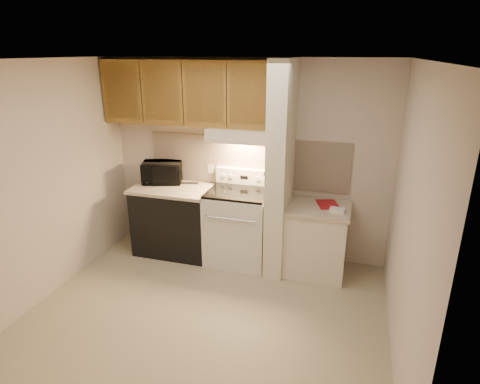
% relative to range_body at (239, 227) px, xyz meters
% --- Properties ---
extents(floor, '(3.60, 3.60, 0.00)m').
position_rel_range_body_xyz_m(floor, '(0.00, -1.16, -0.46)').
color(floor, tan).
rests_on(floor, ground).
extents(ceiling, '(3.60, 3.60, 0.00)m').
position_rel_range_body_xyz_m(ceiling, '(0.00, -1.16, 2.04)').
color(ceiling, white).
rests_on(ceiling, wall_back).
extents(wall_back, '(3.60, 2.50, 0.02)m').
position_rel_range_body_xyz_m(wall_back, '(0.00, 0.34, 0.79)').
color(wall_back, beige).
rests_on(wall_back, floor).
extents(wall_left, '(0.02, 3.00, 2.50)m').
position_rel_range_body_xyz_m(wall_left, '(-1.80, -1.16, 0.79)').
color(wall_left, beige).
rests_on(wall_left, floor).
extents(wall_right, '(0.02, 3.00, 2.50)m').
position_rel_range_body_xyz_m(wall_right, '(1.80, -1.16, 0.79)').
color(wall_right, beige).
rests_on(wall_right, floor).
extents(backsplash, '(2.60, 0.02, 0.63)m').
position_rel_range_body_xyz_m(backsplash, '(0.00, 0.33, 0.78)').
color(backsplash, '#FFE4CA').
rests_on(backsplash, wall_back).
extents(range_body, '(0.76, 0.65, 0.92)m').
position_rel_range_body_xyz_m(range_body, '(0.00, 0.00, 0.00)').
color(range_body, silver).
rests_on(range_body, floor).
extents(oven_window, '(0.50, 0.01, 0.30)m').
position_rel_range_body_xyz_m(oven_window, '(0.00, -0.32, 0.04)').
color(oven_window, black).
rests_on(oven_window, range_body).
extents(oven_handle, '(0.65, 0.02, 0.02)m').
position_rel_range_body_xyz_m(oven_handle, '(0.00, -0.35, 0.26)').
color(oven_handle, silver).
rests_on(oven_handle, range_body).
extents(cooktop, '(0.74, 0.64, 0.03)m').
position_rel_range_body_xyz_m(cooktop, '(0.00, 0.00, 0.48)').
color(cooktop, black).
rests_on(cooktop, range_body).
extents(range_backguard, '(0.76, 0.08, 0.20)m').
position_rel_range_body_xyz_m(range_backguard, '(0.00, 0.28, 0.59)').
color(range_backguard, silver).
rests_on(range_backguard, range_body).
extents(range_display, '(0.10, 0.01, 0.04)m').
position_rel_range_body_xyz_m(range_display, '(0.00, 0.24, 0.59)').
color(range_display, black).
rests_on(range_display, range_backguard).
extents(range_knob_left_outer, '(0.05, 0.02, 0.05)m').
position_rel_range_body_xyz_m(range_knob_left_outer, '(-0.28, 0.24, 0.59)').
color(range_knob_left_outer, silver).
rests_on(range_knob_left_outer, range_backguard).
extents(range_knob_left_inner, '(0.05, 0.02, 0.05)m').
position_rel_range_body_xyz_m(range_knob_left_inner, '(-0.18, 0.24, 0.59)').
color(range_knob_left_inner, silver).
rests_on(range_knob_left_inner, range_backguard).
extents(range_knob_right_inner, '(0.05, 0.02, 0.05)m').
position_rel_range_body_xyz_m(range_knob_right_inner, '(0.18, 0.24, 0.59)').
color(range_knob_right_inner, silver).
rests_on(range_knob_right_inner, range_backguard).
extents(range_knob_right_outer, '(0.05, 0.02, 0.05)m').
position_rel_range_body_xyz_m(range_knob_right_outer, '(0.28, 0.24, 0.59)').
color(range_knob_right_outer, silver).
rests_on(range_knob_right_outer, range_backguard).
extents(dishwasher_front, '(1.00, 0.63, 0.87)m').
position_rel_range_body_xyz_m(dishwasher_front, '(-0.88, 0.01, -0.03)').
color(dishwasher_front, black).
rests_on(dishwasher_front, floor).
extents(left_countertop, '(1.04, 0.67, 0.04)m').
position_rel_range_body_xyz_m(left_countertop, '(-0.88, 0.01, 0.43)').
color(left_countertop, '#C1B198').
rests_on(left_countertop, dishwasher_front).
extents(spoon_rest, '(0.23, 0.11, 0.01)m').
position_rel_range_body_xyz_m(spoon_rest, '(-0.73, 0.21, 0.46)').
color(spoon_rest, black).
rests_on(spoon_rest, left_countertop).
extents(teal_jar, '(0.11, 0.11, 0.09)m').
position_rel_range_body_xyz_m(teal_jar, '(-1.16, 0.23, 0.50)').
color(teal_jar, '#30686A').
rests_on(teal_jar, left_countertop).
extents(outlet, '(0.08, 0.01, 0.12)m').
position_rel_range_body_xyz_m(outlet, '(-0.48, 0.32, 0.64)').
color(outlet, beige).
rests_on(outlet, backsplash).
extents(microwave, '(0.59, 0.48, 0.28)m').
position_rel_range_body_xyz_m(microwave, '(-1.10, 0.15, 0.59)').
color(microwave, black).
rests_on(microwave, left_countertop).
extents(partition_pillar, '(0.22, 0.70, 2.50)m').
position_rel_range_body_xyz_m(partition_pillar, '(0.51, -0.01, 0.79)').
color(partition_pillar, silver).
rests_on(partition_pillar, floor).
extents(pillar_trim, '(0.01, 0.70, 0.04)m').
position_rel_range_body_xyz_m(pillar_trim, '(0.39, -0.01, 0.84)').
color(pillar_trim, olive).
rests_on(pillar_trim, partition_pillar).
extents(knife_strip, '(0.02, 0.42, 0.04)m').
position_rel_range_body_xyz_m(knife_strip, '(0.39, -0.06, 0.86)').
color(knife_strip, black).
rests_on(knife_strip, partition_pillar).
extents(knife_blade_a, '(0.01, 0.03, 0.16)m').
position_rel_range_body_xyz_m(knife_blade_a, '(0.38, -0.22, 0.76)').
color(knife_blade_a, silver).
rests_on(knife_blade_a, knife_strip).
extents(knife_handle_a, '(0.02, 0.02, 0.10)m').
position_rel_range_body_xyz_m(knife_handle_a, '(0.38, -0.20, 0.91)').
color(knife_handle_a, black).
rests_on(knife_handle_a, knife_strip).
extents(knife_blade_b, '(0.01, 0.04, 0.18)m').
position_rel_range_body_xyz_m(knife_blade_b, '(0.38, -0.14, 0.75)').
color(knife_blade_b, silver).
rests_on(knife_blade_b, knife_strip).
extents(knife_handle_b, '(0.02, 0.02, 0.10)m').
position_rel_range_body_xyz_m(knife_handle_b, '(0.38, -0.14, 0.91)').
color(knife_handle_b, black).
rests_on(knife_handle_b, knife_strip).
extents(knife_blade_c, '(0.01, 0.04, 0.20)m').
position_rel_range_body_xyz_m(knife_blade_c, '(0.38, -0.05, 0.74)').
color(knife_blade_c, silver).
rests_on(knife_blade_c, knife_strip).
extents(knife_handle_c, '(0.02, 0.02, 0.10)m').
position_rel_range_body_xyz_m(knife_handle_c, '(0.38, -0.05, 0.91)').
color(knife_handle_c, black).
rests_on(knife_handle_c, knife_strip).
extents(knife_blade_d, '(0.01, 0.04, 0.16)m').
position_rel_range_body_xyz_m(knife_blade_d, '(0.38, 0.01, 0.76)').
color(knife_blade_d, silver).
rests_on(knife_blade_d, knife_strip).
extents(knife_handle_d, '(0.02, 0.02, 0.10)m').
position_rel_range_body_xyz_m(knife_handle_d, '(0.38, 0.04, 0.91)').
color(knife_handle_d, black).
rests_on(knife_handle_d, knife_strip).
extents(knife_blade_e, '(0.01, 0.04, 0.18)m').
position_rel_range_body_xyz_m(knife_blade_e, '(0.38, 0.11, 0.75)').
color(knife_blade_e, silver).
rests_on(knife_blade_e, knife_strip).
extents(knife_handle_e, '(0.02, 0.02, 0.10)m').
position_rel_range_body_xyz_m(knife_handle_e, '(0.38, 0.12, 0.91)').
color(knife_handle_e, black).
rests_on(knife_handle_e, knife_strip).
extents(oven_mitt, '(0.03, 0.10, 0.24)m').
position_rel_range_body_xyz_m(oven_mitt, '(0.38, 0.17, 0.73)').
color(oven_mitt, slate).
rests_on(oven_mitt, partition_pillar).
extents(right_cab_base, '(0.70, 0.60, 0.81)m').
position_rel_range_body_xyz_m(right_cab_base, '(0.97, -0.01, -0.06)').
color(right_cab_base, beige).
rests_on(right_cab_base, floor).
extents(right_countertop, '(0.74, 0.64, 0.04)m').
position_rel_range_body_xyz_m(right_countertop, '(0.97, -0.01, 0.37)').
color(right_countertop, '#C1B198').
rests_on(right_countertop, right_cab_base).
extents(red_folder, '(0.31, 0.37, 0.01)m').
position_rel_range_body_xyz_m(red_folder, '(1.07, 0.09, 0.40)').
color(red_folder, '#A2141D').
rests_on(red_folder, right_countertop).
extents(white_box, '(0.17, 0.12, 0.04)m').
position_rel_range_body_xyz_m(white_box, '(1.19, -0.11, 0.41)').
color(white_box, white).
rests_on(white_box, right_countertop).
extents(range_hood, '(0.78, 0.44, 0.15)m').
position_rel_range_body_xyz_m(range_hood, '(0.00, 0.12, 1.17)').
color(range_hood, beige).
rests_on(range_hood, upper_cabinets).
extents(hood_lip, '(0.78, 0.04, 0.06)m').
position_rel_range_body_xyz_m(hood_lip, '(0.00, -0.08, 1.12)').
color(hood_lip, beige).
rests_on(hood_lip, range_hood).
extents(upper_cabinets, '(2.18, 0.33, 0.77)m').
position_rel_range_body_xyz_m(upper_cabinets, '(-0.69, 0.17, 1.62)').
color(upper_cabinets, olive).
rests_on(upper_cabinets, wall_back).
extents(cab_door_a, '(0.46, 0.01, 0.63)m').
position_rel_range_body_xyz_m(cab_door_a, '(-1.51, 0.01, 1.62)').
color(cab_door_a, olive).
rests_on(cab_door_a, upper_cabinets).
extents(cab_gap_a, '(0.01, 0.01, 0.73)m').
position_rel_range_body_xyz_m(cab_gap_a, '(-1.23, 0.01, 1.62)').
color(cab_gap_a, black).
rests_on(cab_gap_a, upper_cabinets).
extents(cab_door_b, '(0.46, 0.01, 0.63)m').
position_rel_range_body_xyz_m(cab_door_b, '(-0.96, 0.01, 1.62)').
color(cab_door_b, olive).
rests_on(cab_door_b, upper_cabinets).
extents(cab_gap_b, '(0.01, 0.01, 0.73)m').
position_rel_range_body_xyz_m(cab_gap_b, '(-0.69, 0.01, 1.62)').
color(cab_gap_b, black).
rests_on(cab_gap_b, upper_cabinets).
extents(cab_door_c, '(0.46, 0.01, 0.63)m').
position_rel_range_body_xyz_m(cab_door_c, '(-0.42, 0.01, 1.62)').
color(cab_door_c, olive).
rests_on(cab_door_c, upper_cabinets).
extents(cab_gap_c, '(0.01, 0.01, 0.73)m').
position_rel_range_body_xyz_m(cab_gap_c, '(-0.14, 0.01, 1.62)').
color(cab_gap_c, black).
rests_on(cab_gap_c, upper_cabinets).
extents(cab_door_d, '(0.46, 0.01, 0.63)m').
position_rel_range_body_xyz_m(cab_door_d, '(0.13, 0.01, 1.62)').
color(cab_door_d, olive).
rests_on(cab_door_d, upper_cabinets).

